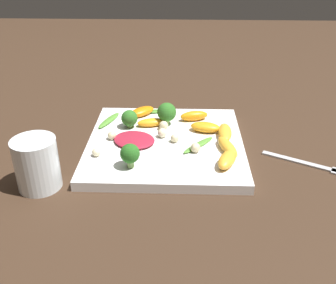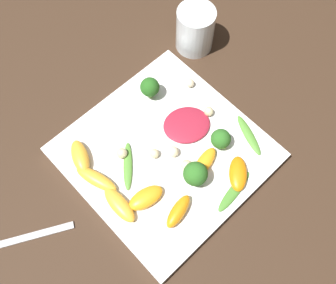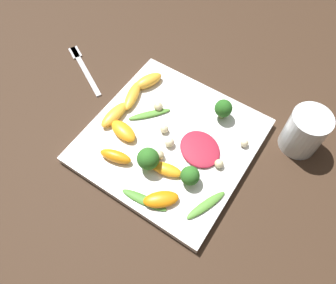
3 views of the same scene
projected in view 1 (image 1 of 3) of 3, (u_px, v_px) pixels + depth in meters
ground_plane at (165, 148)px, 0.77m from camera, size 2.40×2.40×0.00m
plate at (165, 144)px, 0.77m from camera, size 0.30×0.30×0.02m
drinking_glass at (37, 164)px, 0.64m from camera, size 0.07×0.07×0.09m
fork at (316, 165)px, 0.71m from camera, size 0.15×0.09×0.01m
radicchio_leaf_0 at (134, 140)px, 0.75m from camera, size 0.10×0.10×0.01m
orange_segment_0 at (142, 112)px, 0.86m from camera, size 0.06×0.06×0.02m
orange_segment_1 at (194, 116)px, 0.84m from camera, size 0.06×0.04×0.02m
orange_segment_2 at (151, 122)px, 0.81m from camera, size 0.06×0.04×0.02m
orange_segment_3 at (205, 127)px, 0.79m from camera, size 0.06×0.04×0.02m
orange_segment_4 at (227, 147)px, 0.72m from camera, size 0.04×0.08×0.02m
orange_segment_5 at (225, 132)px, 0.77m from camera, size 0.03×0.07×0.02m
orange_segment_6 at (227, 160)px, 0.68m from camera, size 0.05×0.07×0.02m
broccoli_floret_0 at (168, 112)px, 0.81m from camera, size 0.04×0.04×0.05m
broccoli_floret_1 at (130, 154)px, 0.67m from camera, size 0.03×0.03×0.04m
broccoli_floret_2 at (129, 118)px, 0.80m from camera, size 0.03×0.03×0.04m
arugula_sprig_0 at (198, 145)px, 0.74m from camera, size 0.07×0.07×0.01m
arugula_sprig_1 at (154, 111)px, 0.87m from camera, size 0.09×0.03×0.01m
arugula_sprig_2 at (109, 120)px, 0.83m from camera, size 0.04×0.08×0.01m
macadamia_nut_0 at (175, 138)px, 0.75m from camera, size 0.02×0.02×0.02m
macadamia_nut_1 at (112, 136)px, 0.76m from camera, size 0.02×0.02×0.02m
macadamia_nut_2 at (164, 125)px, 0.80m from camera, size 0.02×0.02×0.02m
macadamia_nut_3 at (162, 133)px, 0.77m from camera, size 0.02×0.02×0.02m
macadamia_nut_4 at (195, 148)px, 0.72m from camera, size 0.02×0.02×0.02m
macadamia_nut_5 at (96, 152)px, 0.71m from camera, size 0.02×0.02×0.02m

